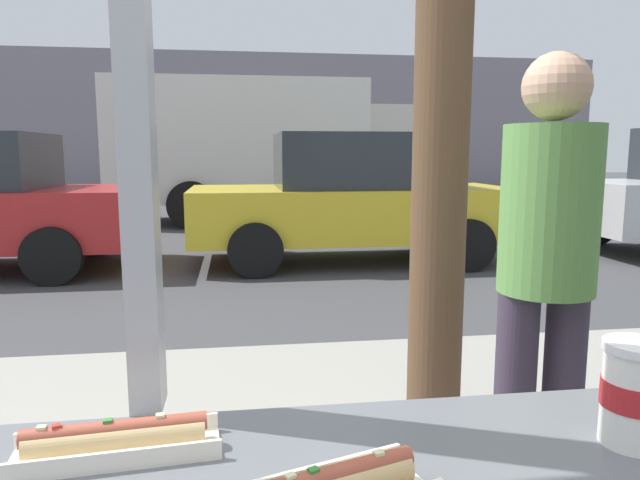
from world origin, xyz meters
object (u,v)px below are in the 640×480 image
object	(u,v)px
soda_cup_left	(636,392)
box_truck	(275,146)
hotdog_tray_far	(117,440)
parked_car_yellow	(354,197)
pedestrian	(546,265)

from	to	relation	value
soda_cup_left	box_truck	xyz separation A→B (m)	(0.26, 11.52, 0.47)
hotdog_tray_far	box_truck	bearing A→B (deg)	85.07
soda_cup_left	parked_car_yellow	size ratio (longest dim) A/B	0.07
pedestrian	hotdog_tray_far	bearing A→B (deg)	-139.54
box_truck	pedestrian	xyz separation A→B (m)	(0.21, -10.43, -0.51)
box_truck	pedestrian	distance (m)	10.44
parked_car_yellow	pedestrian	size ratio (longest dim) A/B	2.53
hotdog_tray_far	parked_car_yellow	bearing A→B (deg)	75.87
parked_car_yellow	box_truck	world-z (taller)	box_truck
parked_car_yellow	hotdog_tray_far	bearing A→B (deg)	-104.13
soda_cup_left	box_truck	world-z (taller)	box_truck
soda_cup_left	parked_car_yellow	world-z (taller)	parked_car_yellow
pedestrian	soda_cup_left	bearing A→B (deg)	-113.55
hotdog_tray_far	pedestrian	size ratio (longest dim) A/B	0.18
hotdog_tray_far	box_truck	xyz separation A→B (m)	(0.99, 11.45, 0.52)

